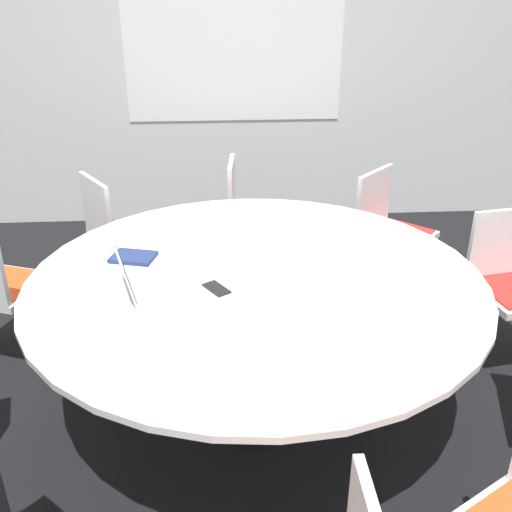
% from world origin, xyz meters
% --- Properties ---
extents(ground_plane, '(16.00, 16.00, 0.00)m').
position_xyz_m(ground_plane, '(0.00, 0.00, 0.00)').
color(ground_plane, black).
extents(wall_back, '(8.00, 0.07, 2.70)m').
position_xyz_m(wall_back, '(0.00, 2.62, 1.35)').
color(wall_back, silver).
rests_on(wall_back, ground_plane).
extents(conference_table, '(2.13, 2.13, 0.72)m').
position_xyz_m(conference_table, '(0.00, 0.00, 0.64)').
color(conference_table, '#333333').
rests_on(conference_table, ground_plane).
extents(chair_6, '(0.61, 0.61, 0.85)m').
position_xyz_m(chair_6, '(0.98, 1.12, 0.50)').
color(chair_6, white).
rests_on(chair_6, ground_plane).
extents(chair_7, '(0.46, 0.47, 0.85)m').
position_xyz_m(chair_7, '(0.06, 1.48, 0.50)').
color(chair_7, white).
rests_on(chair_7, ground_plane).
extents(chair_8, '(0.59, 0.60, 0.85)m').
position_xyz_m(chair_8, '(-0.85, 1.22, 0.50)').
color(chair_8, white).
rests_on(chair_8, ground_plane).
extents(laptop, '(0.32, 0.36, 0.21)m').
position_xyz_m(laptop, '(-0.52, -0.15, 0.77)').
color(laptop, silver).
rests_on(laptop, conference_table).
extents(spiral_notebook, '(0.24, 0.20, 0.02)m').
position_xyz_m(spiral_notebook, '(-0.60, 0.22, 0.73)').
color(spiral_notebook, navy).
rests_on(spiral_notebook, conference_table).
extents(cell_phone, '(0.13, 0.16, 0.01)m').
position_xyz_m(cell_phone, '(-0.19, -0.12, 0.73)').
color(cell_phone, black).
rests_on(cell_phone, conference_table).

